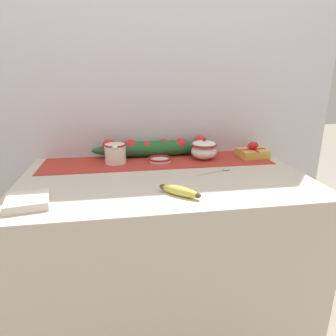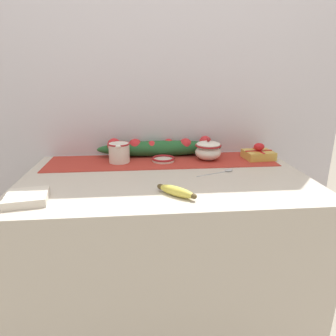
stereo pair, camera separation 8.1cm
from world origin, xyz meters
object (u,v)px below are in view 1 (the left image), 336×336
(spoon, at_px, (224,170))
(gift_box, at_px, (252,152))
(banana, at_px, (179,191))
(cream_pitcher, at_px, (115,153))
(small_dish, at_px, (160,159))
(sugar_bowl, at_px, (204,149))
(napkin_stack, at_px, (28,202))

(spoon, distance_m, gift_box, 0.29)
(banana, bearing_deg, cream_pitcher, 117.08)
(cream_pitcher, xyz_separation_m, banana, (0.23, -0.45, -0.04))
(banana, bearing_deg, spoon, 44.51)
(gift_box, bearing_deg, small_dish, -179.97)
(sugar_bowl, xyz_separation_m, napkin_stack, (-0.74, -0.45, -0.04))
(napkin_stack, distance_m, gift_box, 1.10)
(cream_pitcher, bearing_deg, gift_box, -0.54)
(small_dish, bearing_deg, banana, -88.56)
(small_dish, height_order, spoon, small_dish)
(banana, relative_size, gift_box, 0.93)
(cream_pitcher, xyz_separation_m, spoon, (0.49, -0.20, -0.05))
(spoon, relative_size, gift_box, 1.19)
(sugar_bowl, distance_m, napkin_stack, 0.87)
(sugar_bowl, bearing_deg, spoon, -77.97)
(napkin_stack, bearing_deg, sugar_bowl, 31.42)
(sugar_bowl, xyz_separation_m, gift_box, (0.27, -0.01, -0.02))
(small_dish, xyz_separation_m, napkin_stack, (-0.51, -0.45, 0.00))
(gift_box, bearing_deg, napkin_stack, -156.04)
(gift_box, bearing_deg, cream_pitcher, 179.46)
(sugar_bowl, bearing_deg, gift_box, -1.23)
(cream_pitcher, xyz_separation_m, gift_box, (0.71, -0.01, -0.03))
(spoon, bearing_deg, sugar_bowl, 81.00)
(banana, xyz_separation_m, napkin_stack, (-0.52, -0.00, -0.00))
(sugar_bowl, bearing_deg, napkin_stack, -148.58)
(sugar_bowl, xyz_separation_m, spoon, (0.04, -0.19, -0.05))
(napkin_stack, xyz_separation_m, gift_box, (1.01, 0.45, 0.01))
(cream_pitcher, relative_size, gift_box, 0.83)
(cream_pitcher, distance_m, sugar_bowl, 0.45)
(sugar_bowl, relative_size, small_dish, 1.14)
(small_dish, height_order, gift_box, gift_box)
(napkin_stack, relative_size, gift_box, 0.89)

